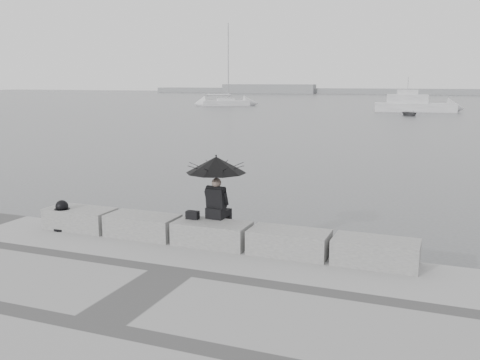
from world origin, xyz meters
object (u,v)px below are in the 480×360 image
at_px(mooring_bollard, 63,217).
at_px(seated_person, 216,171).
at_px(dinghy, 410,113).
at_px(sailboat_left, 226,102).
at_px(motor_cruiser, 415,105).

bearing_deg(mooring_bollard, seated_person, 8.93).
height_order(mooring_bollard, dinghy, mooring_bollard).
bearing_deg(sailboat_left, motor_cruiser, -44.87).
relative_size(mooring_bollard, sailboat_left, 0.06).
bearing_deg(seated_person, motor_cruiser, 93.47).
bearing_deg(sailboat_left, mooring_bollard, -101.98).
distance_m(mooring_bollard, motor_cruiser, 62.94).
distance_m(seated_person, dinghy, 54.10).
relative_size(seated_person, sailboat_left, 0.11).
xyz_separation_m(motor_cruiser, dinghy, (-0.00, -8.17, -0.63)).
distance_m(mooring_bollard, dinghy, 54.79).
distance_m(seated_person, mooring_bollard, 3.92).
xyz_separation_m(sailboat_left, dinghy, (29.26, -14.80, -0.26)).
bearing_deg(seated_person, sailboat_left, 116.52).
bearing_deg(sailboat_left, dinghy, -58.93).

